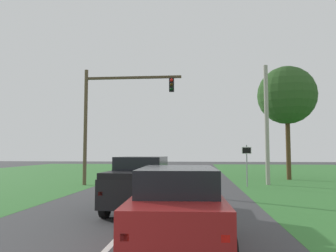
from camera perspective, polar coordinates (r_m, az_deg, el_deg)
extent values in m
plane|color=#424244|center=(13.74, -3.69, -13.70)|extent=(120.00, 120.00, 0.00)
cube|color=maroon|center=(7.76, 1.69, -14.84)|extent=(2.13, 4.68, 0.91)
cube|color=black|center=(7.89, 1.71, -9.22)|extent=(1.82, 2.92, 0.58)
cube|color=red|center=(5.61, -7.44, -18.39)|extent=(0.14, 0.07, 0.12)
cube|color=red|center=(5.56, 9.84, -18.49)|extent=(0.14, 0.07, 0.12)
cylinder|color=black|center=(9.31, -4.33, -15.92)|extent=(0.26, 0.73, 0.72)
cylinder|color=black|center=(9.28, 8.14, -15.93)|extent=(0.26, 0.73, 0.72)
cube|color=black|center=(12.88, -4.31, -10.39)|extent=(2.17, 5.22, 0.95)
cube|color=black|center=(12.57, -4.54, -6.82)|extent=(1.78, 2.03, 0.68)
cube|color=black|center=(11.29, -6.04, -8.30)|extent=(1.91, 2.04, 0.20)
cube|color=red|center=(10.66, -11.51, -11.31)|extent=(0.14, 0.07, 0.12)
cube|color=red|center=(10.25, -3.02, -11.67)|extent=(0.14, 0.07, 0.12)
cylinder|color=black|center=(14.70, -6.70, -11.49)|extent=(0.27, 0.81, 0.80)
cylinder|color=black|center=(14.34, 0.89, -11.70)|extent=(0.27, 0.81, 0.80)
cylinder|color=black|center=(11.68, -10.77, -13.30)|extent=(0.27, 0.81, 0.80)
cylinder|color=black|center=(11.22, -1.19, -13.74)|extent=(0.27, 0.81, 0.80)
cylinder|color=brown|center=(23.08, -14.01, -0.12)|extent=(0.24, 0.24, 7.79)
cube|color=#4C3D2B|center=(22.71, -6.00, 8.26)|extent=(6.50, 0.16, 0.16)
cube|color=black|center=(22.24, 0.62, 7.06)|extent=(0.32, 0.28, 0.90)
sphere|color=red|center=(22.16, 0.59, 7.90)|extent=(0.22, 0.22, 0.22)
sphere|color=black|center=(22.10, 0.59, 7.14)|extent=(0.22, 0.22, 0.22)
sphere|color=black|center=(22.04, 0.59, 6.37)|extent=(0.22, 0.22, 0.22)
cylinder|color=gray|center=(21.64, 13.40, -6.67)|extent=(0.08, 0.08, 2.64)
cube|color=white|center=(21.59, 13.36, -4.10)|extent=(0.60, 0.03, 0.44)
cube|color=black|center=(21.58, 13.37, -4.10)|extent=(0.52, 0.01, 0.36)
cylinder|color=#4C351E|center=(28.26, 19.96, -3.56)|extent=(0.36, 0.36, 5.03)
sphere|color=#2A4F21|center=(28.62, 19.74, 5.01)|extent=(4.68, 4.68, 4.68)
cylinder|color=#9E998E|center=(23.52, 16.61, 0.30)|extent=(0.28, 0.28, 8.15)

